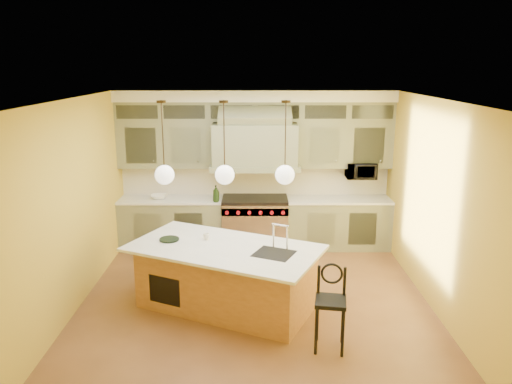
{
  "coord_description": "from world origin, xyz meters",
  "views": [
    {
      "loc": [
        0.01,
        -6.72,
        3.35
      ],
      "look_at": [
        0.02,
        0.7,
        1.44
      ],
      "focal_mm": 35.0,
      "sensor_mm": 36.0,
      "label": 1
    }
  ],
  "objects_px": {
    "counter_stool": "(331,303)",
    "microwave": "(361,170)",
    "range": "(255,222)",
    "kitchen_island": "(227,276)"
  },
  "relations": [
    {
      "from": "range",
      "to": "microwave",
      "type": "xyz_separation_m",
      "value": [
        1.95,
        0.11,
        0.96
      ]
    },
    {
      "from": "kitchen_island",
      "to": "counter_stool",
      "type": "relative_size",
      "value": 2.79
    },
    {
      "from": "counter_stool",
      "to": "microwave",
      "type": "height_order",
      "value": "microwave"
    },
    {
      "from": "microwave",
      "to": "kitchen_island",
      "type": "bearing_deg",
      "value": -133.13
    },
    {
      "from": "range",
      "to": "kitchen_island",
      "type": "distance_m",
      "value": 2.43
    },
    {
      "from": "kitchen_island",
      "to": "microwave",
      "type": "bearing_deg",
      "value": 71.83
    },
    {
      "from": "counter_stool",
      "to": "kitchen_island",
      "type": "bearing_deg",
      "value": 150.64
    },
    {
      "from": "counter_stool",
      "to": "microwave",
      "type": "bearing_deg",
      "value": 83.01
    },
    {
      "from": "range",
      "to": "counter_stool",
      "type": "distance_m",
      "value": 3.56
    },
    {
      "from": "kitchen_island",
      "to": "counter_stool",
      "type": "bearing_deg",
      "value": -13.82
    }
  ]
}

